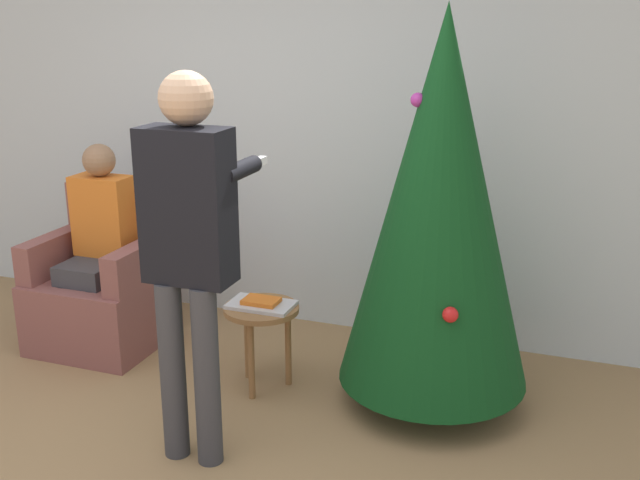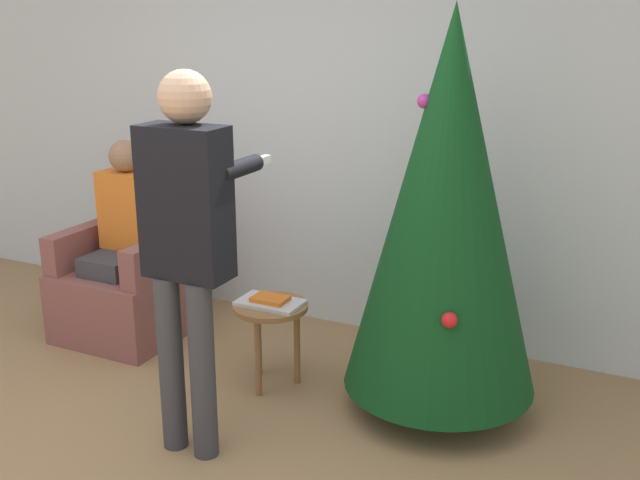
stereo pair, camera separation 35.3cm
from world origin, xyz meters
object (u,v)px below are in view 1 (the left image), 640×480
object	(u,v)px
person_seated	(98,238)
side_stool	(262,319)
christmas_tree	(439,203)
person_standing	(189,236)
armchair	(105,290)

from	to	relation	value
person_seated	side_stool	xyz separation A→B (m)	(1.19, -0.20, -0.29)
christmas_tree	person_standing	xyz separation A→B (m)	(-0.95, -0.86, -0.03)
person_seated	person_standing	world-z (taller)	person_standing
christmas_tree	person_standing	size ratio (longest dim) A/B	1.16
christmas_tree	armchair	distance (m)	2.26
person_seated	side_stool	distance (m)	1.24
christmas_tree	person_standing	world-z (taller)	christmas_tree
person_seated	person_standing	size ratio (longest dim) A/B	0.71
christmas_tree	person_seated	xyz separation A→B (m)	(-2.12, 0.05, -0.42)
person_standing	side_stool	xyz separation A→B (m)	(0.02, 0.70, -0.68)
christmas_tree	person_seated	bearing A→B (deg)	178.69
christmas_tree	armchair	bearing A→B (deg)	177.96
armchair	person_seated	size ratio (longest dim) A/B	0.77
person_seated	person_standing	distance (m)	1.53
armchair	person_seated	bearing A→B (deg)	-90.00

